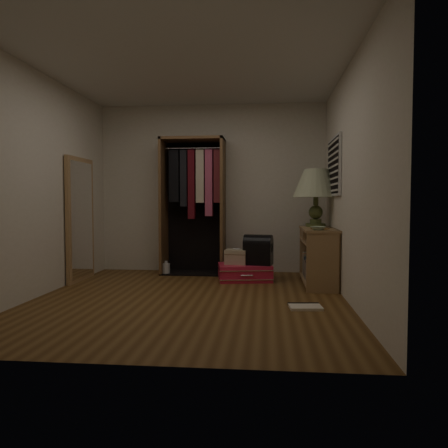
{
  "coord_description": "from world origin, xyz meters",
  "views": [
    {
      "loc": [
        0.87,
        -4.8,
        1.1
      ],
      "look_at": [
        0.3,
        0.95,
        0.8
      ],
      "focal_mm": 35.0,
      "sensor_mm": 36.0,
      "label": 1
    }
  ],
  "objects_px": {
    "open_wardrobe": "(195,195)",
    "white_jug": "(166,269)",
    "black_bag": "(258,249)",
    "pink_suitcase": "(245,272)",
    "console_bookshelf": "(318,255)",
    "train_case": "(236,257)",
    "table_lamp": "(316,185)",
    "floor_mirror": "(80,219)"
  },
  "relations": [
    {
      "from": "open_wardrobe",
      "to": "white_jug",
      "type": "relative_size",
      "value": 10.02
    },
    {
      "from": "open_wardrobe",
      "to": "black_bag",
      "type": "xyz_separation_m",
      "value": [
        0.98,
        -0.55,
        -0.77
      ]
    },
    {
      "from": "pink_suitcase",
      "to": "white_jug",
      "type": "height_order",
      "value": "pink_suitcase"
    },
    {
      "from": "console_bookshelf",
      "to": "white_jug",
      "type": "distance_m",
      "value": 2.27
    },
    {
      "from": "console_bookshelf",
      "to": "black_bag",
      "type": "distance_m",
      "value": 0.81
    },
    {
      "from": "open_wardrobe",
      "to": "black_bag",
      "type": "height_order",
      "value": "open_wardrobe"
    },
    {
      "from": "white_jug",
      "to": "pink_suitcase",
      "type": "bearing_deg",
      "value": -17.02
    },
    {
      "from": "console_bookshelf",
      "to": "open_wardrobe",
      "type": "bearing_deg",
      "value": 157.41
    },
    {
      "from": "console_bookshelf",
      "to": "white_jug",
      "type": "height_order",
      "value": "console_bookshelf"
    },
    {
      "from": "train_case",
      "to": "white_jug",
      "type": "bearing_deg",
      "value": 171.32
    },
    {
      "from": "open_wardrobe",
      "to": "table_lamp",
      "type": "height_order",
      "value": "open_wardrobe"
    },
    {
      "from": "console_bookshelf",
      "to": "floor_mirror",
      "type": "relative_size",
      "value": 0.66
    },
    {
      "from": "open_wardrobe",
      "to": "train_case",
      "type": "relative_size",
      "value": 6.1
    },
    {
      "from": "black_bag",
      "to": "table_lamp",
      "type": "height_order",
      "value": "table_lamp"
    },
    {
      "from": "table_lamp",
      "to": "console_bookshelf",
      "type": "bearing_deg",
      "value": -90.77
    },
    {
      "from": "floor_mirror",
      "to": "black_bag",
      "type": "distance_m",
      "value": 2.5
    },
    {
      "from": "console_bookshelf",
      "to": "table_lamp",
      "type": "bearing_deg",
      "value": 89.23
    },
    {
      "from": "floor_mirror",
      "to": "black_bag",
      "type": "relative_size",
      "value": 4.02
    },
    {
      "from": "floor_mirror",
      "to": "train_case",
      "type": "xyz_separation_m",
      "value": [
        2.15,
        0.23,
        -0.52
      ]
    },
    {
      "from": "table_lamp",
      "to": "white_jug",
      "type": "xyz_separation_m",
      "value": [
        -2.18,
        0.25,
        -1.25
      ]
    },
    {
      "from": "pink_suitcase",
      "to": "black_bag",
      "type": "distance_m",
      "value": 0.38
    },
    {
      "from": "open_wardrobe",
      "to": "white_jug",
      "type": "bearing_deg",
      "value": -157.01
    },
    {
      "from": "open_wardrobe",
      "to": "train_case",
      "type": "bearing_deg",
      "value": -38.87
    },
    {
      "from": "open_wardrobe",
      "to": "pink_suitcase",
      "type": "distance_m",
      "value": 1.45
    },
    {
      "from": "train_case",
      "to": "white_jug",
      "type": "xyz_separation_m",
      "value": [
        -1.09,
        0.37,
        -0.24
      ]
    },
    {
      "from": "black_bag",
      "to": "pink_suitcase",
      "type": "bearing_deg",
      "value": -171.07
    },
    {
      "from": "console_bookshelf",
      "to": "black_bag",
      "type": "bearing_deg",
      "value": 166.65
    },
    {
      "from": "black_bag",
      "to": "table_lamp",
      "type": "relative_size",
      "value": 0.51
    },
    {
      "from": "pink_suitcase",
      "to": "white_jug",
      "type": "xyz_separation_m",
      "value": [
        -1.2,
        0.37,
        -0.03
      ]
    },
    {
      "from": "console_bookshelf",
      "to": "table_lamp",
      "type": "height_order",
      "value": "table_lamp"
    },
    {
      "from": "console_bookshelf",
      "to": "train_case",
      "type": "distance_m",
      "value": 1.11
    },
    {
      "from": "console_bookshelf",
      "to": "floor_mirror",
      "type": "distance_m",
      "value": 3.27
    },
    {
      "from": "train_case",
      "to": "black_bag",
      "type": "xyz_separation_m",
      "value": [
        0.3,
        -0.0,
        0.11
      ]
    },
    {
      "from": "black_bag",
      "to": "table_lamp",
      "type": "distance_m",
      "value": 1.2
    },
    {
      "from": "train_case",
      "to": "white_jug",
      "type": "height_order",
      "value": "train_case"
    },
    {
      "from": "pink_suitcase",
      "to": "black_bag",
      "type": "height_order",
      "value": "black_bag"
    },
    {
      "from": "pink_suitcase",
      "to": "train_case",
      "type": "distance_m",
      "value": 0.25
    },
    {
      "from": "pink_suitcase",
      "to": "white_jug",
      "type": "bearing_deg",
      "value": 153.5
    },
    {
      "from": "pink_suitcase",
      "to": "train_case",
      "type": "bearing_deg",
      "value": 172.18
    },
    {
      "from": "floor_mirror",
      "to": "white_jug",
      "type": "relative_size",
      "value": 8.31
    },
    {
      "from": "open_wardrobe",
      "to": "table_lamp",
      "type": "relative_size",
      "value": 2.49
    },
    {
      "from": "floor_mirror",
      "to": "train_case",
      "type": "distance_m",
      "value": 2.22
    }
  ]
}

